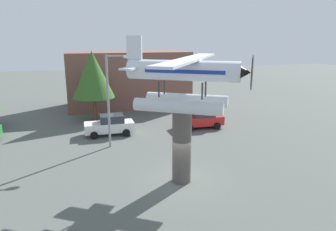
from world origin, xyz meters
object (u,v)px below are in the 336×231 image
object	(u,v)px
floatplane_monument	(185,79)
car_mid_white	(110,125)
display_pedestal	(182,146)
streetlight_primary	(111,94)
car_far_red	(201,119)
storefront_building	(129,79)
tree_east	(93,75)

from	to	relation	value
floatplane_monument	car_mid_white	size ratio (longest dim) A/B	2.24
display_pedestal	streetlight_primary	bearing A→B (deg)	114.65
floatplane_monument	car_far_red	size ratio (longest dim) A/B	2.24
display_pedestal	storefront_building	world-z (taller)	storefront_building
car_mid_white	storefront_building	bearing A→B (deg)	-106.28
floatplane_monument	car_far_red	world-z (taller)	floatplane_monument
tree_east	car_mid_white	bearing A→B (deg)	-78.75
storefront_building	car_far_red	bearing A→B (deg)	-66.90
display_pedestal	storefront_building	size ratio (longest dim) A/B	0.30
car_far_red	streetlight_primary	size ratio (longest dim) A/B	0.60
car_mid_white	streetlight_primary	xyz separation A→B (m)	(-0.07, -3.15, 3.26)
display_pedestal	car_far_red	size ratio (longest dim) A/B	1.04
display_pedestal	car_far_red	xyz separation A→B (m)	(5.18, 10.27, -1.30)
floatplane_monument	tree_east	world-z (taller)	floatplane_monument
display_pedestal	car_far_red	distance (m)	11.57
display_pedestal	floatplane_monument	distance (m)	3.86
car_mid_white	tree_east	distance (m)	6.55
car_mid_white	car_far_red	distance (m)	8.41
tree_east	car_far_red	bearing A→B (deg)	-29.28
floatplane_monument	car_far_red	distance (m)	12.61
streetlight_primary	storefront_building	xyz separation A→B (m)	(3.47, 14.81, -0.83)
display_pedestal	car_mid_white	bearing A→B (deg)	107.36
floatplane_monument	storefront_building	bearing A→B (deg)	121.96
car_far_red	storefront_building	xyz separation A→B (m)	(-5.01, 11.73, 2.43)
display_pedestal	car_far_red	world-z (taller)	display_pedestal
floatplane_monument	streetlight_primary	bearing A→B (deg)	147.28
car_mid_white	car_far_red	xyz separation A→B (m)	(8.41, -0.08, 0.00)
display_pedestal	car_mid_white	xyz separation A→B (m)	(-3.23, 10.34, -1.30)
display_pedestal	car_mid_white	distance (m)	10.91
car_mid_white	car_far_red	size ratio (longest dim) A/B	1.00
storefront_building	tree_east	world-z (taller)	tree_east
car_mid_white	car_far_red	world-z (taller)	same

